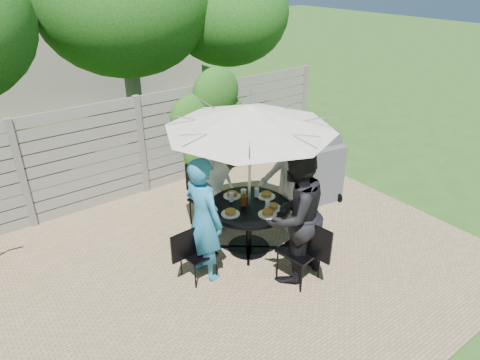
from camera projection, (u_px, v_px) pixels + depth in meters
backyard_envelope at (28, 12)px, 12.16m from camera, size 60.00×60.00×5.00m
patio_table at (249, 219)px, 6.22m from camera, size 1.29×1.29×0.76m
umbrella at (250, 117)px, 5.52m from camera, size 2.57×2.57×2.24m
chair_back at (207, 208)px, 6.95m from camera, size 0.56×0.73×0.96m
person_back at (212, 182)px, 6.63m from camera, size 0.86×0.61×1.63m
chair_left at (198, 263)px, 5.76m from camera, size 0.60×0.42×0.82m
person_left at (204, 219)px, 5.55m from camera, size 0.50×0.69×1.76m
chair_front at (299, 262)px, 5.70m from camera, size 0.54×0.73×0.96m
person_front at (294, 215)px, 5.49m from camera, size 1.02×0.84×1.92m
chair_right at (291, 209)px, 6.92m from camera, size 0.73×0.53×0.97m
person_right at (287, 181)px, 6.58m from camera, size 0.77×1.18×1.72m
plate_back at (232, 195)px, 6.34m from camera, size 0.26×0.26×0.06m
plate_left at (230, 213)px, 5.88m from camera, size 0.26×0.26×0.06m
plate_front at (267, 213)px, 5.87m from camera, size 0.26×0.26×0.06m
plate_right at (266, 195)px, 6.32m from camera, size 0.26×0.26×0.06m
plate_extra at (273, 207)px, 6.02m from camera, size 0.24×0.24×0.06m
glass_back at (231, 197)px, 6.19m from camera, size 0.07×0.07×0.14m
glass_front at (267, 205)px, 5.98m from camera, size 0.07×0.07×0.14m
glass_right at (257, 192)px, 6.31m from camera, size 0.07×0.07×0.14m
syrup_jug at (244, 200)px, 6.07m from camera, size 0.09×0.09×0.16m
coffee_cup at (243, 194)px, 6.29m from camera, size 0.08×0.08×0.12m
bbq_grill at (320, 167)px, 7.53m from camera, size 0.77×0.64×1.41m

